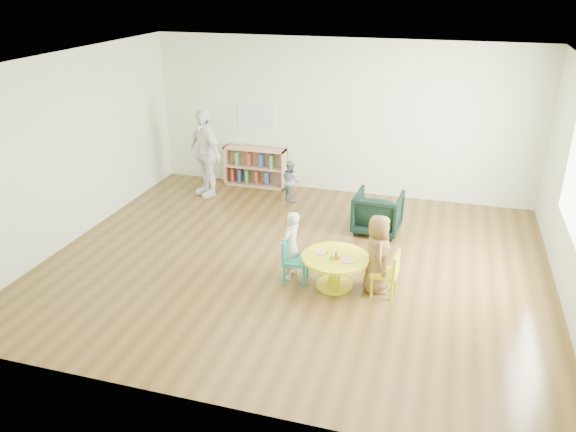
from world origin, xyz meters
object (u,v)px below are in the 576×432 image
object	(u,v)px
activity_table	(335,266)
adult_caretaker	(205,153)
bookshelf	(255,167)
child_right	(377,254)
kid_chair_left	(293,258)
toddler	(291,181)
armchair	(378,212)
child_left	(291,245)
kid_chair_right	(388,272)

from	to	relation	value
activity_table	adult_caretaker	xyz separation A→B (m)	(-2.98, 2.62, 0.50)
bookshelf	child_right	size ratio (longest dim) A/B	1.14
kid_chair_left	bookshelf	distance (m)	3.78
toddler	bookshelf	bearing A→B (deg)	8.62
kid_chair_left	child_right	xyz separation A→B (m)	(1.10, 0.07, 0.19)
child_right	activity_table	bearing A→B (deg)	83.09
activity_table	armchair	bearing A→B (deg)	80.96
child_left	toddler	size ratio (longest dim) A/B	1.28
activity_table	child_left	bearing A→B (deg)	172.98
adult_caretaker	activity_table	bearing A→B (deg)	-6.07
activity_table	child_left	xyz separation A→B (m)	(-0.62, 0.08, 0.17)
bookshelf	adult_caretaker	distance (m)	1.10
activity_table	kid_chair_right	xyz separation A→B (m)	(0.69, -0.01, 0.02)
bookshelf	child_left	bearing A→B (deg)	-63.04
armchair	child_right	size ratio (longest dim) A/B	0.69
activity_table	toddler	world-z (taller)	toddler
armchair	adult_caretaker	world-z (taller)	adult_caretaker
kid_chair_right	toddler	world-z (taller)	toddler
child_right	toddler	distance (m)	3.34
kid_chair_left	toddler	size ratio (longest dim) A/B	0.83
child_right	adult_caretaker	distance (m)	4.35
kid_chair_left	kid_chair_right	world-z (taller)	kid_chair_left
kid_chair_right	kid_chair_left	bearing A→B (deg)	95.12
activity_table	armchair	distance (m)	1.88
child_right	kid_chair_left	bearing A→B (deg)	80.43
kid_chair_right	armchair	world-z (taller)	armchair
activity_table	bookshelf	world-z (taller)	bookshelf
armchair	adult_caretaker	size ratio (longest dim) A/B	0.45
bookshelf	toddler	distance (m)	1.05
activity_table	child_left	distance (m)	0.65
armchair	kid_chair_right	bearing A→B (deg)	105.90
toddler	child_left	bearing A→B (deg)	147.64
activity_table	child_right	world-z (taller)	child_right
bookshelf	child_right	distance (m)	4.34
kid_chair_left	child_left	world-z (taller)	child_left
activity_table	kid_chair_right	world-z (taller)	kid_chair_right
armchair	adult_caretaker	bearing A→B (deg)	-9.04
activity_table	bookshelf	bearing A→B (deg)	124.30
child_left	child_right	distance (m)	1.15
child_left	adult_caretaker	world-z (taller)	adult_caretaker
kid_chair_right	child_left	world-z (taller)	child_left
child_right	armchair	bearing A→B (deg)	-5.83
bookshelf	activity_table	bearing A→B (deg)	-55.70
kid_chair_right	child_right	size ratio (longest dim) A/B	0.57
child_left	toddler	xyz separation A→B (m)	(-0.78, 2.70, -0.10)
bookshelf	adult_caretaker	size ratio (longest dim) A/B	0.75
child_left	child_right	xyz separation A→B (m)	(1.15, -0.02, 0.05)
kid_chair_right	child_right	bearing A→B (deg)	72.39
armchair	toddler	bearing A→B (deg)	-24.49
activity_table	child_left	world-z (taller)	child_left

